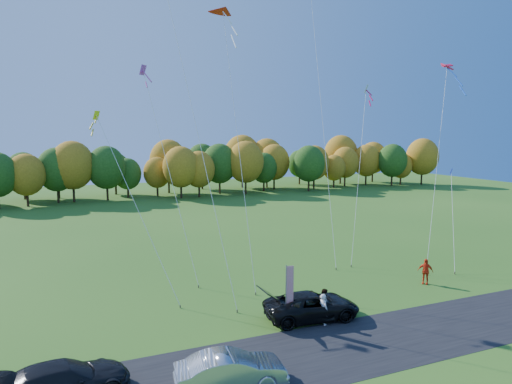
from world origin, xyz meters
name	(u,v)px	position (x,y,z in m)	size (l,w,h in m)	color
ground	(295,321)	(0.00, 0.00, 0.00)	(160.00, 160.00, 0.00)	#2A5B18
asphalt_strip	(331,351)	(0.00, -4.00, 0.01)	(90.00, 6.00, 0.01)	black
tree_line	(145,198)	(0.00, 55.00, 0.00)	(116.00, 12.00, 10.00)	#1E4711
black_suv	(312,306)	(1.11, -0.03, 0.80)	(2.64, 5.74, 1.59)	black
silver_sedan	(231,371)	(-5.89, -5.26, 0.80)	(1.69, 4.85, 1.60)	#A4A5A9
dark_truck_a	(62,381)	(-12.67, -3.36, 0.80)	(2.25, 5.53, 1.60)	black
person_tailgate_a	(323,309)	(1.32, -0.99, 0.91)	(0.66, 0.44, 1.82)	white
person_tailgate_b	(325,303)	(1.91, -0.16, 0.89)	(0.86, 0.67, 1.78)	gray
person_east	(425,271)	(11.98, 2.29, 0.95)	(1.11, 0.46, 1.90)	red
feather_flag	(289,288)	(-0.58, -0.30, 2.19)	(0.48, 0.12, 3.60)	#999999
kite_delta_blue	(187,85)	(-4.49, 6.99, 14.16)	(4.91, 9.91, 29.00)	#4C3F33
kite_parafoil_orange	(321,99)	(9.92, 14.28, 14.14)	(6.13, 13.74, 28.65)	#4C3F33
kite_delta_red	(237,129)	(0.08, 9.97, 11.37)	(2.31, 10.44, 22.41)	#4C3F33
kite_parafoil_rainbow	(438,162)	(16.92, 6.69, 8.66)	(8.16, 6.15, 17.58)	#4C3F33
kite_diamond_yellow	(136,205)	(-7.86, 8.26, 6.26)	(4.66, 7.82, 12.95)	#4C3F33
kite_diamond_white	(359,172)	(11.65, 10.38, 7.67)	(5.17, 5.54, 15.85)	#4C3F33
kite_diamond_pink	(170,173)	(-4.95, 10.95, 8.08)	(3.18, 6.80, 16.68)	#4C3F33
kite_diamond_blue_low	(453,218)	(17.94, 5.69, 3.88)	(4.73, 5.53, 8.11)	#4C3F33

